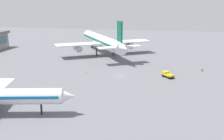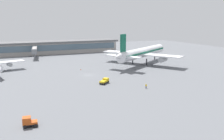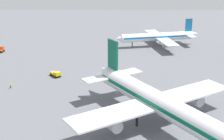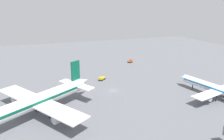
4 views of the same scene
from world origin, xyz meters
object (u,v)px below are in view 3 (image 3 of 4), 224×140
(airplane_taxiing, at_px, (160,103))
(pushback_tractor, at_px, (56,74))
(ground_crew_worker, at_px, (11,86))
(baggage_tug, at_px, (1,49))
(airplane_at_gate, at_px, (158,37))
(safety_cone_near_gate, at_px, (139,75))

(airplane_taxiing, bearing_deg, pushback_tractor, -171.39)
(airplane_taxiing, height_order, ground_crew_worker, airplane_taxiing)
(pushback_tractor, bearing_deg, baggage_tug, -176.98)
(pushback_tractor, relative_size, ground_crew_worker, 2.74)
(ground_crew_worker, bearing_deg, airplane_taxiing, 159.65)
(baggage_tug, bearing_deg, airplane_at_gate, -74.59)
(baggage_tug, bearing_deg, safety_cone_near_gate, -110.57)
(baggage_tug, distance_m, safety_cone_near_gate, 63.95)
(airplane_taxiing, distance_m, ground_crew_worker, 49.74)
(pushback_tractor, bearing_deg, safety_cone_near_gate, 51.38)
(baggage_tug, bearing_deg, pushback_tractor, -129.93)
(ground_crew_worker, bearing_deg, airplane_at_gate, -126.30)
(ground_crew_worker, relative_size, safety_cone_near_gate, 2.78)
(airplane_at_gate, xyz_separation_m, ground_crew_worker, (-51.61, 51.50, -3.52))
(airplane_taxiing, bearing_deg, safety_cone_near_gate, 151.21)
(safety_cone_near_gate, bearing_deg, baggage_tug, 62.96)
(airplane_taxiing, xyz_separation_m, safety_cone_near_gate, (35.81, 2.70, -5.96))
(pushback_tractor, bearing_deg, airplane_taxiing, 1.12)
(safety_cone_near_gate, bearing_deg, airplane_taxiing, -175.69)
(airplane_at_gate, relative_size, ground_crew_worker, 23.40)
(pushback_tractor, height_order, ground_crew_worker, pushback_tractor)
(airplane_at_gate, height_order, airplane_taxiing, airplane_taxiing)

